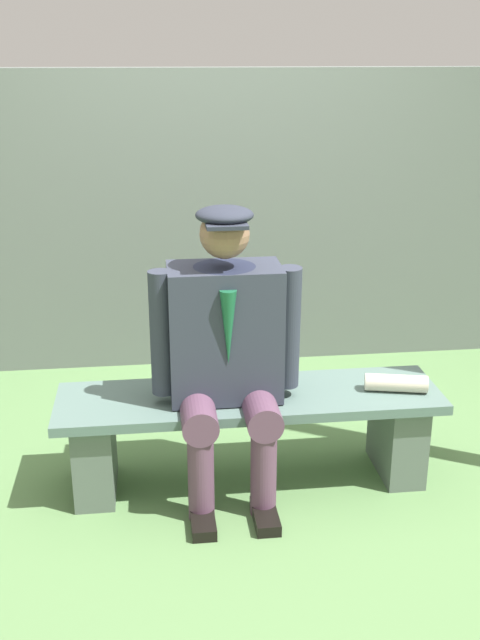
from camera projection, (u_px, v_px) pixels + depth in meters
name	position (u px, v px, depth m)	size (l,w,h in m)	color
ground_plane	(249.00, 479.00, 3.48)	(30.00, 30.00, 0.00)	#577E49
bench	(250.00, 425.00, 3.39)	(1.70, 0.45, 0.43)	#506962
seated_man	(226.00, 344.00, 3.19)	(0.64, 0.59, 1.28)	#2E3341
rolled_magazine	(396.00, 383.00, 3.35)	(0.08, 0.08, 0.27)	beige
stadium_wall	(217.00, 220.00, 4.62)	(12.00, 0.24, 1.77)	slate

